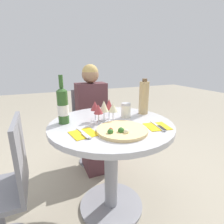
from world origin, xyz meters
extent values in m
plane|color=#9E937F|center=(0.00, 0.00, 0.00)|extent=(12.00, 12.00, 0.00)
cylinder|color=gray|center=(0.00, 0.00, 0.01)|extent=(0.52, 0.52, 0.02)
cylinder|color=gray|center=(0.00, 0.00, 0.37)|extent=(0.11, 0.11, 0.68)
cylinder|color=#B7B7BC|center=(0.00, 0.00, 0.72)|extent=(0.89, 0.89, 0.04)
cylinder|color=slate|center=(0.06, 0.72, 0.01)|extent=(0.33, 0.33, 0.01)
cylinder|color=slate|center=(0.06, 0.72, 0.20)|extent=(0.06, 0.06, 0.39)
cube|color=slate|center=(0.06, 0.72, 0.41)|extent=(0.37, 0.37, 0.03)
cube|color=slate|center=(0.06, 0.89, 0.64)|extent=(0.37, 0.02, 0.43)
cube|color=#512D33|center=(0.06, 0.56, 0.21)|extent=(0.27, 0.31, 0.42)
cube|color=#512D33|center=(0.06, 0.72, 0.68)|extent=(0.32, 0.19, 0.52)
sphere|color=#997051|center=(0.06, 0.72, 1.03)|extent=(0.18, 0.18, 0.18)
sphere|color=tan|center=(0.06, 0.72, 1.06)|extent=(0.17, 0.17, 0.17)
cylinder|color=slate|center=(-0.77, -0.04, 0.20)|extent=(0.06, 0.06, 0.39)
cube|color=slate|center=(-0.60, -0.04, 0.64)|extent=(0.02, 0.37, 0.43)
cylinder|color=#E5C17F|center=(0.00, -0.18, 0.75)|extent=(0.32, 0.32, 0.02)
sphere|color=#336B28|center=(-0.03, -0.22, 0.77)|extent=(0.04, 0.04, 0.04)
sphere|color=#B22D1E|center=(-0.08, -0.19, 0.77)|extent=(0.03, 0.03, 0.03)
sphere|color=#336B28|center=(-0.09, -0.22, 0.77)|extent=(0.04, 0.04, 0.04)
sphere|color=beige|center=(-0.01, -0.25, 0.77)|extent=(0.03, 0.03, 0.03)
cylinder|color=#2D5623|center=(-0.31, 0.12, 0.86)|extent=(0.07, 0.07, 0.23)
cone|color=#2D5623|center=(-0.31, 0.12, 0.99)|extent=(0.07, 0.07, 0.03)
cylinder|color=#2D5623|center=(-0.31, 0.12, 1.04)|extent=(0.03, 0.03, 0.09)
cylinder|color=silver|center=(-0.31, 0.12, 0.84)|extent=(0.08, 0.08, 0.07)
cylinder|color=tan|center=(0.34, 0.11, 0.88)|extent=(0.08, 0.08, 0.27)
cylinder|color=brown|center=(0.34, 0.11, 1.02)|extent=(0.04, 0.04, 0.02)
cylinder|color=silver|center=(0.15, 0.07, 0.79)|extent=(0.08, 0.08, 0.10)
cylinder|color=#B2B2B7|center=(0.15, 0.07, 0.85)|extent=(0.07, 0.07, 0.02)
cylinder|color=silver|center=(-0.03, 0.05, 0.74)|extent=(0.06, 0.06, 0.00)
cylinder|color=silver|center=(-0.03, 0.05, 0.78)|extent=(0.01, 0.01, 0.07)
cone|color=beige|center=(-0.03, 0.05, 0.86)|extent=(0.07, 0.07, 0.08)
cylinder|color=silver|center=(-0.09, 0.09, 0.74)|extent=(0.06, 0.06, 0.00)
cylinder|color=silver|center=(-0.09, 0.09, 0.78)|extent=(0.01, 0.01, 0.08)
cone|color=#9E383D|center=(-0.09, 0.09, 0.86)|extent=(0.07, 0.07, 0.07)
cylinder|color=silver|center=(0.02, 0.09, 0.74)|extent=(0.06, 0.06, 0.00)
cylinder|color=silver|center=(0.02, 0.09, 0.78)|extent=(0.01, 0.01, 0.07)
cone|color=#9E383D|center=(0.02, 0.09, 0.86)|extent=(0.07, 0.07, 0.08)
cylinder|color=silver|center=(-0.09, 0.01, 0.74)|extent=(0.06, 0.06, 0.00)
cylinder|color=silver|center=(-0.09, 0.01, 0.78)|extent=(0.01, 0.01, 0.07)
cone|color=#9E383D|center=(-0.09, 0.01, 0.85)|extent=(0.07, 0.07, 0.07)
cylinder|color=silver|center=(0.02, 0.01, 0.74)|extent=(0.06, 0.06, 0.00)
cylinder|color=silver|center=(0.02, 0.01, 0.78)|extent=(0.01, 0.01, 0.07)
cone|color=beige|center=(0.02, 0.01, 0.85)|extent=(0.07, 0.07, 0.07)
cube|color=gold|center=(-0.23, -0.12, 0.74)|extent=(0.17, 0.17, 0.00)
cube|color=silver|center=(-0.23, -0.12, 0.75)|extent=(0.05, 0.19, 0.00)
cube|color=silver|center=(-0.23, -0.17, 0.75)|extent=(0.03, 0.09, 0.00)
cube|color=gold|center=(0.26, -0.20, 0.74)|extent=(0.17, 0.17, 0.00)
cube|color=silver|center=(0.26, -0.20, 0.75)|extent=(0.05, 0.19, 0.00)
cube|color=black|center=(0.26, -0.24, 0.75)|extent=(0.03, 0.09, 0.00)
camera|label=1|loc=(-0.46, -1.10, 1.17)|focal=28.00mm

